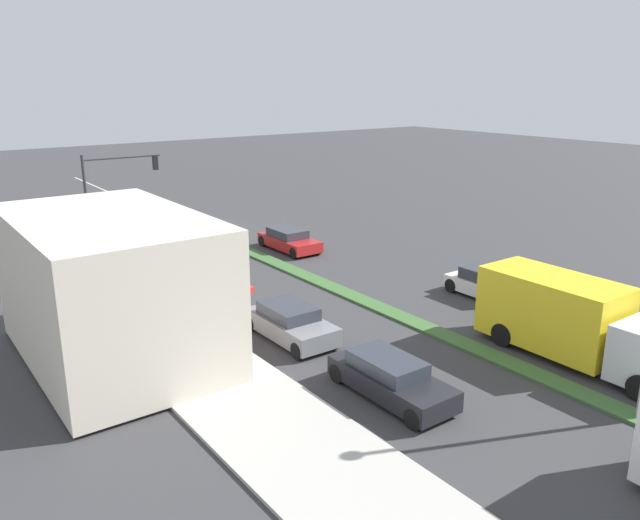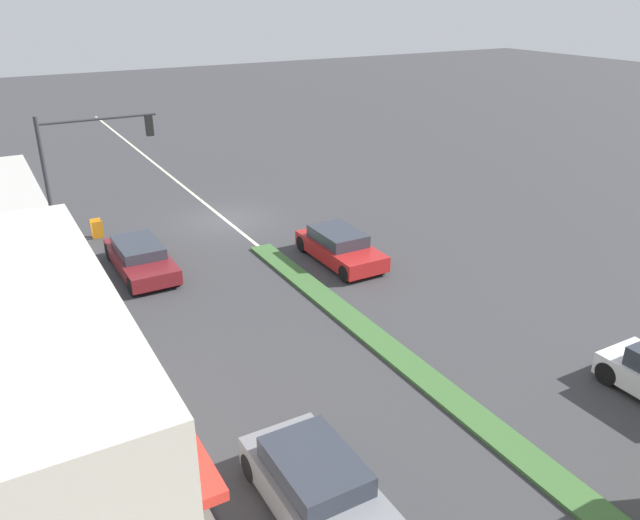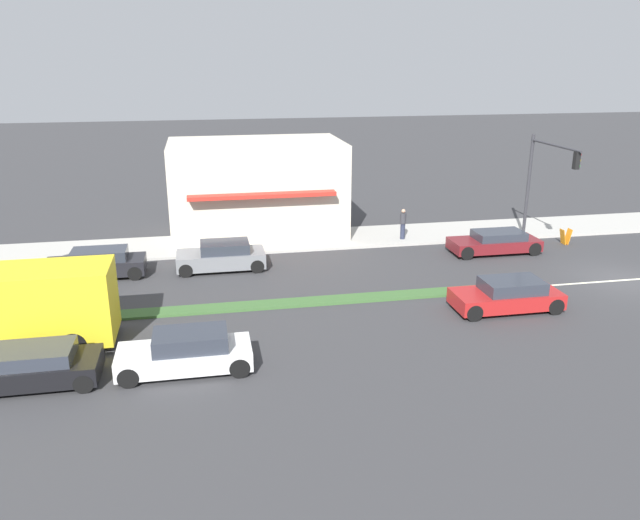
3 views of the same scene
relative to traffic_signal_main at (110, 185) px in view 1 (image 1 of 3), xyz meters
name	(u,v)px [view 1 (image 1 of 3)]	position (x,y,z in m)	size (l,w,h in m)	color
ground_plane	(388,312)	(-6.12, 17.08, -3.90)	(160.00, 160.00, 0.00)	#38383A
sidewalk_right	(204,370)	(2.88, 17.58, -3.84)	(4.00, 73.00, 0.12)	#B2AFA8
median_strip	(576,391)	(-6.12, 26.08, -3.85)	(0.90, 46.00, 0.10)	#3D6633
lane_marking_center	(204,233)	(-6.12, -0.92, -3.90)	(0.16, 60.00, 0.01)	beige
building_corner_store	(112,287)	(4.89, 14.68, -1.20)	(6.49, 9.54, 5.15)	beige
traffic_signal_main	(110,185)	(0.00, 0.00, 0.00)	(4.59, 0.34, 5.60)	#333338
pedestrian	(125,267)	(1.87, 7.00, -2.89)	(0.34, 0.34, 1.68)	#282D42
warning_aframe_sign	(114,238)	(-0.38, -1.48, -3.47)	(0.45, 0.53, 0.84)	orange
delivery_truck	(574,320)	(-8.32, 24.43, -2.43)	(2.44, 7.50, 2.87)	silver
sedan_maroon	(153,249)	(-1.12, 2.98, -3.32)	(1.84, 4.57, 1.15)	maroon
suv_grey	(291,323)	(-1.12, 16.98, -3.25)	(1.87, 4.14, 1.35)	slate
sedan_dark	(390,378)	(-1.12, 22.70, -3.27)	(1.75, 4.45, 1.31)	black
van_white	(490,285)	(-11.12, 18.52, -3.26)	(1.76, 4.27, 1.35)	silver
hatchback_red	(289,240)	(-8.32, 5.94, -3.28)	(1.85, 4.29, 1.27)	#AD1E1E
suv_black	(585,317)	(-11.12, 23.25, -3.31)	(1.88, 4.24, 1.22)	black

